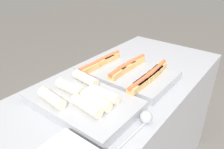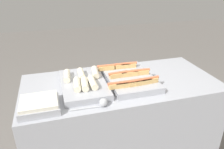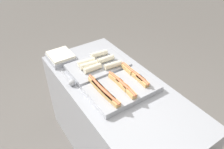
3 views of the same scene
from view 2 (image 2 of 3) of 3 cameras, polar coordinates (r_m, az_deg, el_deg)
name	(u,v)px [view 2 (image 2 of 3)]	position (r m, az deg, el deg)	size (l,w,h in m)	color
counter	(120,127)	(2.07, 2.22, -13.47)	(1.61, 0.75, 0.93)	#A8AAB2
tray_hotdogs	(129,78)	(1.81, 4.50, -0.81)	(0.42, 0.55, 0.10)	#A8AAB2
tray_wraps	(83,83)	(1.74, -7.50, -2.24)	(0.34, 0.54, 0.10)	#A8AAB2
tray_side_front	(39,105)	(1.53, -18.45, -7.55)	(0.26, 0.23, 0.07)	#A8AAB2
serving_spoon_near	(102,103)	(1.49, -2.68, -7.46)	(0.26, 0.06, 0.06)	#B2B5BA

